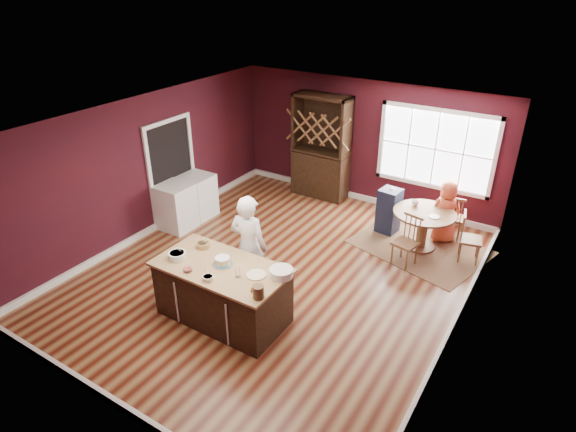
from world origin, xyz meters
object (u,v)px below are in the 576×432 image
Objects in this scene: layer_cake at (223,261)px; hutch at (321,147)px; chair_east at (471,238)px; chair_south at (406,241)px; toddler at (393,193)px; baker at (249,247)px; dining_table at (423,222)px; chair_north at (454,216)px; washer at (176,207)px; high_chair at (389,210)px; kitchen_island at (223,293)px; seated_woman at (446,212)px; dryer at (198,196)px.

layer_cake is 4.72m from hutch.
chair_south reaches higher than chair_east.
baker is at bearing -109.37° from toddler.
chair_north reaches higher than dining_table.
high_chair is at bearing 29.84° from washer.
kitchen_island is at bearing -99.26° from high_chair.
hutch is (-2.70, 1.82, 0.69)m from chair_south.
layer_cake is at bearing -117.71° from dining_table.
hutch reaches higher than dining_table.
seated_woman is 5.26m from washer.
chair_east is (2.73, 3.59, 0.03)m from kitchen_island.
chair_north reaches higher than kitchen_island.
chair_north is at bearing 62.29° from dining_table.
chair_south is 1.01× the size of washer.
baker is at bearing -77.38° from hutch.
toddler is 0.28× the size of washer.
seated_woman is 0.53× the size of hutch.
washer is at bearing 96.41° from chair_east.
chair_north is 5.48m from washer.
hutch is at bearing 158.47° from dining_table.
layer_cake is (0.02, -0.67, 0.11)m from baker.
toddler is at bearing 74.19° from kitchen_island.
seated_woman is 1.30× the size of high_chair.
layer_cake is at bearing 30.10° from seated_woman.
hutch is (-3.03, 0.61, 0.54)m from seated_woman.
washer is 0.64m from dryer.
dryer is (-3.68, -1.47, -0.02)m from high_chair.
chair_north is at bearing -127.10° from baker.
seated_woman is at bearing 61.44° from dining_table.
chair_east reaches higher than washer.
washer is (-2.59, 1.73, 0.03)m from kitchen_island.
washer reaches higher than chair_north.
dining_table is 0.87m from toddler.
seated_woman is at bearing 18.46° from high_chair.
dining_table is 1.25× the size of dryer.
chair_north is at bearing 62.47° from kitchen_island.
washer is at bearing -152.05° from chair_south.
layer_cake is 0.13× the size of hutch.
hutch reaches higher than toddler.
high_chair is (-1.15, -0.46, 0.01)m from chair_north.
layer_cake is (0.00, 0.04, 0.54)m from kitchen_island.
high_chair is 2.27m from hutch.
hutch is at bearing -11.47° from chair_north.
kitchen_island is at bearing -117.49° from dining_table.
seated_woman is (2.14, 3.35, -0.25)m from baker.
kitchen_island is 0.83m from baker.
washer is (-4.84, -2.57, 0.00)m from chair_north.
hutch is at bearing 159.60° from chair_south.
kitchen_island is 4.59m from seated_woman.
toddler is 2.18m from hutch.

